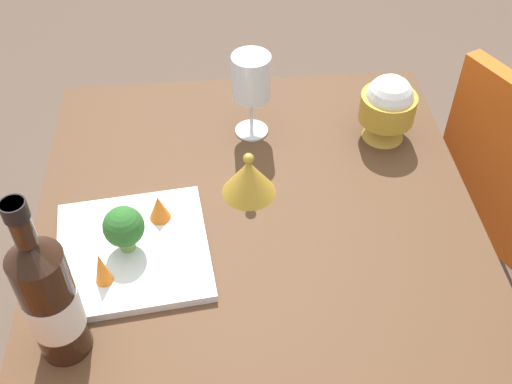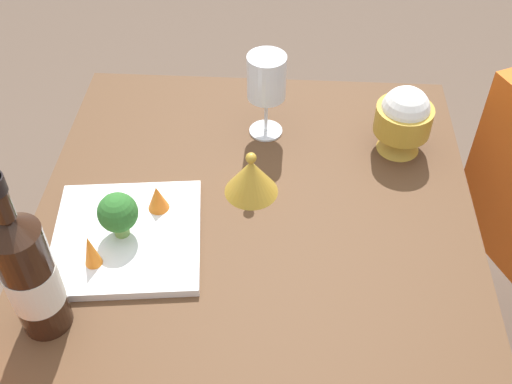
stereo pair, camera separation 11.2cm
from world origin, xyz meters
TOP-DOWN VIEW (x-y plane):
  - dining_table at (0.00, 0.00)m, footprint 0.79×0.79m
  - wine_bottle at (-0.27, 0.30)m, footprint 0.08×0.08m
  - wine_glass at (0.21, -0.01)m, footprint 0.08×0.08m
  - rice_bowl at (0.17, -0.27)m, footprint 0.11×0.11m
  - rice_bowl_lid at (0.03, 0.01)m, footprint 0.10×0.10m
  - serving_plate at (-0.10, 0.22)m, footprint 0.28×0.28m
  - broccoli_floret at (-0.10, 0.22)m, footprint 0.07×0.07m
  - carrot_garnish_left at (-0.17, 0.26)m, footprint 0.03×0.03m
  - carrot_garnish_right at (-0.04, 0.17)m, footprint 0.04×0.04m

SIDE VIEW (x-z plane):
  - dining_table at x=0.00m, z-range 0.27..1.03m
  - serving_plate at x=-0.10m, z-range 0.76..0.77m
  - rice_bowl_lid at x=0.03m, z-range 0.75..0.84m
  - carrot_garnish_right at x=-0.04m, z-range 0.77..0.82m
  - carrot_garnish_left at x=-0.17m, z-range 0.77..0.84m
  - broccoli_floret at x=-0.10m, z-range 0.78..0.86m
  - rice_bowl at x=0.17m, z-range 0.76..0.90m
  - wine_bottle at x=-0.27m, z-range 0.72..1.03m
  - wine_glass at x=0.21m, z-range 0.80..0.97m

